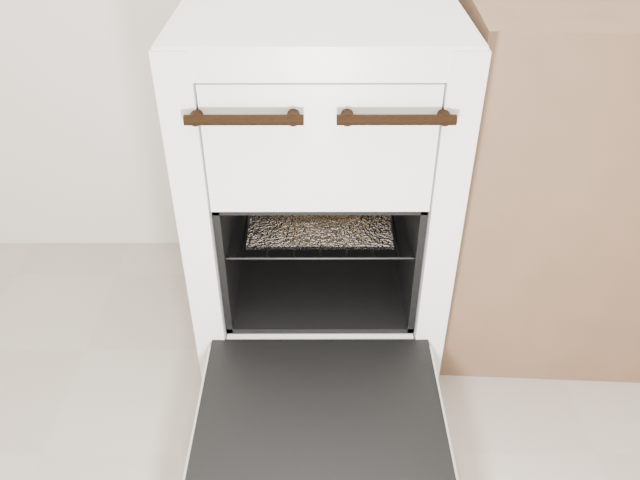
{
  "coord_description": "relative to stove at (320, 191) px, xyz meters",
  "views": [
    {
      "loc": [
        0.0,
        -0.22,
        1.29
      ],
      "look_at": [
        0.0,
        1.02,
        0.4
      ],
      "focal_mm": 35.0,
      "sensor_mm": 36.0,
      "label": 1
    }
  ],
  "objects": [
    {
      "name": "baked_rolls",
      "position": [
        0.02,
        -0.02,
        0.02
      ],
      "size": [
        0.31,
        0.16,
        0.05
      ],
      "color": "tan",
      "rests_on": "foil_sheet"
    },
    {
      "name": "stove",
      "position": [
        0.0,
        0.0,
        0.0
      ],
      "size": [
        0.6,
        0.67,
        0.92
      ],
      "color": "white",
      "rests_on": "ground"
    },
    {
      "name": "oven_door",
      "position": [
        0.0,
        -0.51,
        -0.25
      ],
      "size": [
        0.54,
        0.42,
        0.04
      ],
      "color": "black",
      "rests_on": "stove"
    },
    {
      "name": "counter",
      "position": [
        0.8,
        0.06,
        0.01
      ],
      "size": [
        0.97,
        0.67,
        0.93
      ],
      "primitive_type": "cube",
      "rotation": [
        0.0,
        0.0,
        -0.05
      ],
      "color": "brown",
      "rests_on": "ground"
    },
    {
      "name": "foil_sheet",
      "position": [
        0.0,
        -0.09,
        -0.01
      ],
      "size": [
        0.34,
        0.3,
        0.01
      ],
      "primitive_type": "cube",
      "color": "white",
      "rests_on": "oven_rack"
    },
    {
      "name": "oven_rack",
      "position": [
        0.0,
        -0.07,
        -0.01
      ],
      "size": [
        0.44,
        0.42,
        0.01
      ],
      "color": "black",
      "rests_on": "stove"
    }
  ]
}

